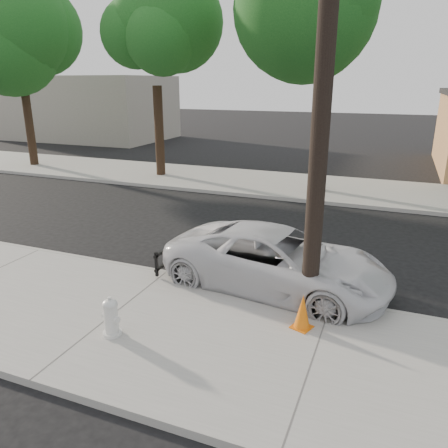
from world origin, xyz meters
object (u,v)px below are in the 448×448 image
(police_cruiser, at_px, (277,260))
(fire_hydrant, at_px, (111,318))
(utility_pole, at_px, (324,74))
(traffic_cone, at_px, (302,312))

(police_cruiser, distance_m, fire_hydrant, 3.93)
(utility_pole, xyz_separation_m, police_cruiser, (-0.93, 0.98, -3.98))
(utility_pole, bearing_deg, traffic_cone, -88.61)
(utility_pole, relative_size, fire_hydrant, 12.55)
(utility_pole, distance_m, fire_hydrant, 5.72)
(utility_pole, distance_m, traffic_cone, 4.28)
(utility_pole, bearing_deg, fire_hydrant, -144.77)
(police_cruiser, xyz_separation_m, traffic_cone, (0.95, -1.69, -0.23))
(fire_hydrant, distance_m, traffic_cone, 3.53)
(traffic_cone, bearing_deg, fire_hydrant, -154.34)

